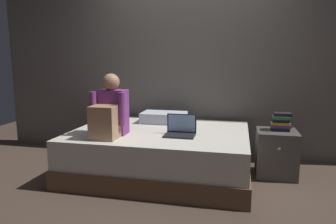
# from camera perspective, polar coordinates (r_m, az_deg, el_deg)

# --- Properties ---
(ground_plane) EXTENTS (8.00, 8.00, 0.00)m
(ground_plane) POSITION_cam_1_polar(r_m,az_deg,el_deg) (3.41, 0.73, -13.11)
(ground_plane) COLOR #47382D
(wall_back) EXTENTS (5.60, 0.10, 2.70)m
(wall_back) POSITION_cam_1_polar(r_m,az_deg,el_deg) (4.33, 4.16, 10.00)
(wall_back) COLOR #605B56
(wall_back) RESTS_ON ground_plane
(bed) EXTENTS (2.00, 1.50, 0.52)m
(bed) POSITION_cam_1_polar(r_m,az_deg,el_deg) (3.65, -1.36, -7.35)
(bed) COLOR brown
(bed) RESTS_ON ground_plane
(nightstand) EXTENTS (0.44, 0.46, 0.52)m
(nightstand) POSITION_cam_1_polar(r_m,az_deg,el_deg) (3.79, 19.15, -7.12)
(nightstand) COLOR #474442
(nightstand) RESTS_ON ground_plane
(person_sitting) EXTENTS (0.39, 0.44, 0.66)m
(person_sitting) POSITION_cam_1_polar(r_m,az_deg,el_deg) (3.34, -10.63, -0.07)
(person_sitting) COLOR #75337A
(person_sitting) RESTS_ON bed
(laptop) EXTENTS (0.32, 0.23, 0.22)m
(laptop) POSITION_cam_1_polar(r_m,az_deg,el_deg) (3.33, 2.29, -3.36)
(laptop) COLOR black
(laptop) RESTS_ON bed
(pillow) EXTENTS (0.56, 0.36, 0.13)m
(pillow) POSITION_cam_1_polar(r_m,az_deg,el_deg) (4.01, -0.75, -0.99)
(pillow) COLOR silver
(pillow) RESTS_ON bed
(book_stack) EXTENTS (0.21, 0.17, 0.20)m
(book_stack) POSITION_cam_1_polar(r_m,az_deg,el_deg) (3.74, 19.91, -1.68)
(book_stack) COLOR black
(book_stack) RESTS_ON nightstand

